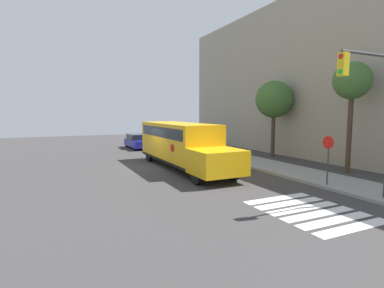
% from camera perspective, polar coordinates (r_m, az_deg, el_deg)
% --- Properties ---
extents(ground_plane, '(60.00, 60.00, 0.00)m').
position_cam_1_polar(ground_plane, '(20.07, -6.16, -4.28)').
color(ground_plane, '#3A3838').
extents(sidewalk_strip, '(44.00, 3.00, 0.15)m').
position_cam_1_polar(sidewalk_strip, '(22.99, 9.33, -2.81)').
color(sidewalk_strip, gray).
rests_on(sidewalk_strip, ground).
extents(building_backdrop, '(32.00, 4.00, 12.83)m').
position_cam_1_polar(building_backdrop, '(27.11, 21.18, 11.65)').
color(building_backdrop, '#9E937F').
rests_on(building_backdrop, ground).
extents(crosswalk_stripes, '(4.00, 3.20, 0.01)m').
position_cam_1_polar(crosswalk_stripes, '(12.03, 21.64, -11.76)').
color(crosswalk_stripes, white).
rests_on(crosswalk_stripes, ground).
extents(school_bus, '(10.37, 2.57, 2.88)m').
position_cam_1_polar(school_bus, '(19.35, -2.13, 0.29)').
color(school_bus, '#EAA80F').
rests_on(school_bus, ground).
extents(parked_car, '(4.46, 1.90, 1.41)m').
position_cam_1_polar(parked_car, '(30.34, -10.19, 0.53)').
color(parked_car, navy).
rests_on(parked_car, ground).
extents(stop_sign, '(0.61, 0.10, 2.48)m').
position_cam_1_polar(stop_sign, '(15.57, 24.48, -1.85)').
color(stop_sign, '#38383A').
rests_on(stop_sign, ground).
extents(traffic_light, '(0.28, 3.09, 5.96)m').
position_cam_1_polar(traffic_light, '(13.43, 31.65, 6.48)').
color(traffic_light, '#38383A').
rests_on(traffic_light, ground).
extents(tree_near_sidewalk, '(2.94, 2.94, 6.09)m').
position_cam_1_polar(tree_near_sidewalk, '(24.90, 15.35, 8.13)').
color(tree_near_sidewalk, '#423323').
rests_on(tree_near_sidewalk, ground).
extents(tree_far_sidewalk, '(2.15, 2.15, 6.50)m').
position_cam_1_polar(tree_far_sidewalk, '(19.97, 28.21, 10.29)').
color(tree_far_sidewalk, '#423323').
rests_on(tree_far_sidewalk, ground).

